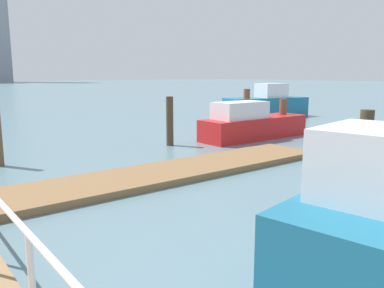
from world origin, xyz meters
The scene contains 8 objects.
ground_plane centered at (0.00, 20.00, 0.00)m, with size 300.00×300.00×0.00m, color slate.
floating_dock centered at (1.92, 10.18, 0.09)m, with size 10.83×2.00×0.18m, color olive.
dock_piling_0 centered at (4.67, 14.01, 0.96)m, with size 0.28×0.28×1.92m, color #473826.
dock_piling_1 centered at (10.56, 15.63, 1.02)m, with size 0.33×0.33×2.03m, color brown.
dock_piling_2 centered at (10.57, 13.28, 0.82)m, with size 0.34×0.34×1.64m, color brown.
dock_piling_3 centered at (6.16, 6.84, 0.92)m, with size 0.36×0.36×1.84m, color #473826.
moored_boat_0 centered at (8.42, 13.21, 0.64)m, with size 5.30×1.52×1.64m.
moored_boat_1 centered at (15.60, 18.73, 0.80)m, with size 5.83×2.92×2.18m.
Camera 1 is at (-3.97, 1.44, 2.77)m, focal length 36.71 mm.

